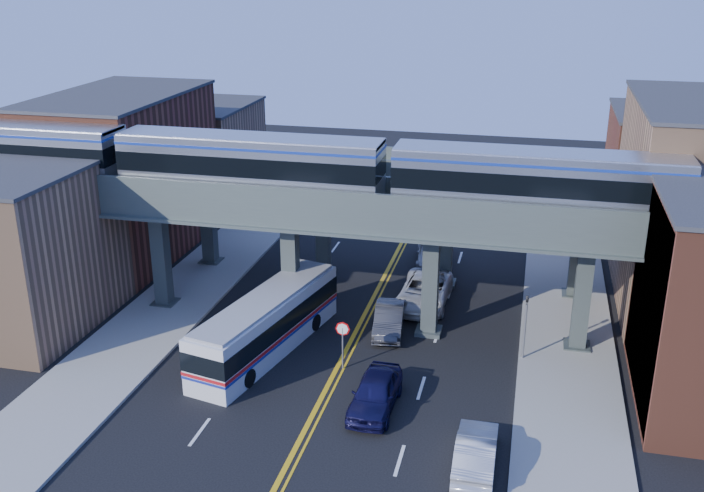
% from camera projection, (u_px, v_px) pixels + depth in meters
% --- Properties ---
extents(ground, '(120.00, 120.00, 0.00)m').
position_uv_depth(ground, '(322.00, 398.00, 37.40)').
color(ground, black).
rests_on(ground, ground).
extents(sidewalk_west, '(5.00, 70.00, 0.16)m').
position_uv_depth(sidewalk_west, '(187.00, 291.00, 48.98)').
color(sidewalk_west, gray).
rests_on(sidewalk_west, ground).
extents(sidewalk_east, '(5.00, 70.00, 0.16)m').
position_uv_depth(sidewalk_east, '(566.00, 330.00, 43.99)').
color(sidewalk_east, gray).
rests_on(sidewalk_east, ground).
extents(building_west_a, '(8.00, 10.00, 9.00)m').
position_uv_depth(building_west_a, '(19.00, 249.00, 43.49)').
color(building_west_a, '#A37854').
rests_on(building_west_a, ground).
extents(building_west_b, '(8.00, 14.00, 11.00)m').
position_uv_depth(building_west_b, '(124.00, 176.00, 54.07)').
color(building_west_b, brown).
rests_on(building_west_b, ground).
extents(building_west_c, '(8.00, 10.00, 8.00)m').
position_uv_depth(building_west_c, '(202.00, 153.00, 66.44)').
color(building_west_c, '#A37854').
rests_on(building_west_c, ground).
extents(building_east_b, '(8.00, 14.00, 12.00)m').
position_uv_depth(building_east_b, '(697.00, 207.00, 45.86)').
color(building_east_b, '#A37854').
rests_on(building_east_b, ground).
extents(building_east_c, '(8.00, 10.00, 9.00)m').
position_uv_depth(building_east_c, '(664.00, 174.00, 58.23)').
color(building_east_c, brown).
rests_on(building_east_c, ground).
extents(mural_panel, '(0.10, 9.50, 9.50)m').
position_uv_depth(mural_panel, '(646.00, 303.00, 36.22)').
color(mural_panel, teal).
rests_on(mural_panel, ground).
extents(elevated_viaduct_near, '(52.00, 3.60, 7.40)m').
position_uv_depth(elevated_viaduct_near, '(359.00, 218.00, 42.42)').
color(elevated_viaduct_near, '#394240').
rests_on(elevated_viaduct_near, ground).
extents(elevated_viaduct_far, '(52.00, 3.60, 7.40)m').
position_uv_depth(elevated_viaduct_far, '(384.00, 183.00, 48.80)').
color(elevated_viaduct_far, '#394240').
rests_on(elevated_viaduct_far, ground).
extents(transit_train, '(45.34, 2.84, 3.31)m').
position_uv_depth(transit_train, '(250.00, 162.00, 42.80)').
color(transit_train, black).
rests_on(transit_train, elevated_viaduct_near).
extents(stop_sign, '(0.76, 0.09, 2.63)m').
position_uv_depth(stop_sign, '(343.00, 338.00, 39.45)').
color(stop_sign, slate).
rests_on(stop_sign, ground).
extents(traffic_signal, '(0.15, 0.18, 4.10)m').
position_uv_depth(traffic_signal, '(525.00, 320.00, 40.07)').
color(traffic_signal, slate).
rests_on(traffic_signal, ground).
extents(transit_bus, '(4.92, 11.73, 2.95)m').
position_uv_depth(transit_bus, '(267.00, 324.00, 41.40)').
color(transit_bus, silver).
rests_on(transit_bus, ground).
extents(car_lane_a, '(2.06, 4.90, 1.66)m').
position_uv_depth(car_lane_a, '(375.00, 393.00, 36.26)').
color(car_lane_a, black).
rests_on(car_lane_a, ground).
extents(car_lane_b, '(2.09, 4.67, 1.49)m').
position_uv_depth(car_lane_b, '(389.00, 319.00, 43.73)').
color(car_lane_b, '#2F2E31').
rests_on(car_lane_b, ground).
extents(car_lane_c, '(2.90, 6.14, 1.70)m').
position_uv_depth(car_lane_c, '(425.00, 291.00, 47.14)').
color(car_lane_c, silver).
rests_on(car_lane_c, ground).
extents(car_lane_d, '(2.89, 5.76, 1.60)m').
position_uv_depth(car_lane_d, '(433.00, 253.00, 53.19)').
color(car_lane_d, '#A19FA4').
rests_on(car_lane_d, ground).
extents(car_parked_curb, '(1.68, 4.69, 1.54)m').
position_uv_depth(car_parked_curb, '(476.00, 452.00, 32.05)').
color(car_parked_curb, '#AAAAAE').
rests_on(car_parked_curb, ground).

